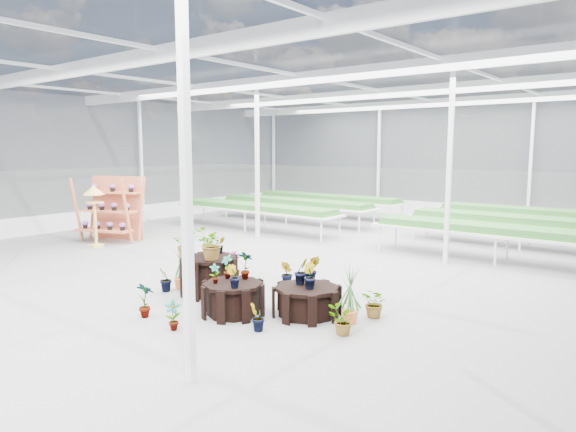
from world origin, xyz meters
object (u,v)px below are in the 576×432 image
Objects in this scene: plinth_tall at (209,276)px; plinth_low at (307,301)px; bird_table at (95,216)px; plinth_mid at (233,299)px; shelf_rack at (109,209)px.

plinth_tall reaches higher than plinth_low.
bird_table reaches higher than plinth_low.
plinth_low is 8.27m from bird_table.
plinth_mid reaches higher than plinth_low.
plinth_tall is 6.79m from shelf_rack.
plinth_tall is 6.12m from bird_table.
shelf_rack is at bearing 167.16° from plinth_low.
plinth_low is (2.20, 0.10, -0.11)m from plinth_tall.
bird_table reaches higher than plinth_tall.
plinth_low is (1.00, 0.70, -0.02)m from plinth_mid.
bird_table is (0.48, -0.76, -0.09)m from shelf_rack.
shelf_rack reaches higher than plinth_low.
bird_table is at bearing 167.63° from plinth_tall.
shelf_rack is at bearing 120.22° from bird_table.
plinth_tall is at bearing 153.43° from plinth_mid.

